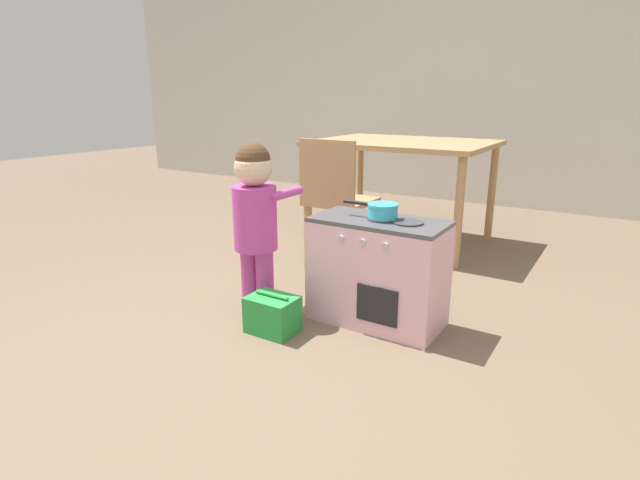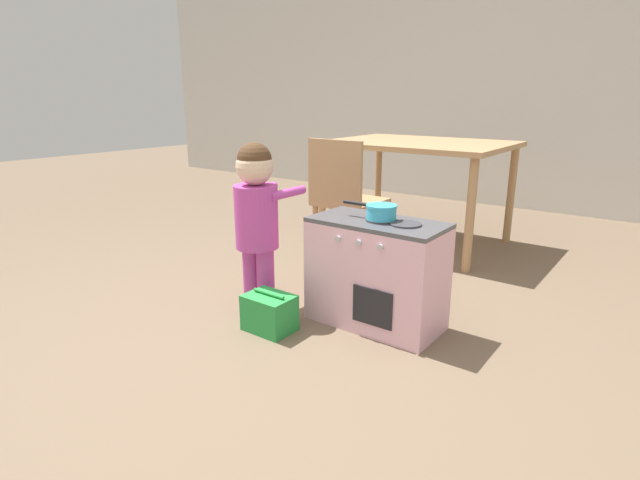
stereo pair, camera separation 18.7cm
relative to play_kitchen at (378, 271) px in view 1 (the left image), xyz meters
The scene contains 8 objects.
ground_plane 0.80m from the play_kitchen, 107.77° to the right, with size 16.00×16.00×0.00m, color brown.
wall_back 3.31m from the play_kitchen, 94.23° to the left, with size 10.00×0.06×2.60m.
play_kitchen is the anchor object (origin of this frame).
toy_pot 0.31m from the play_kitchen, ahead, with size 0.28×0.14×0.07m.
child_figure 0.67m from the play_kitchen, 160.52° to the right, with size 0.24×0.36×0.86m.
toy_basket 0.54m from the play_kitchen, 134.97° to the right, with size 0.23×0.17×0.19m.
dining_table 1.54m from the play_kitchen, 109.14° to the left, with size 1.26×0.95×0.76m.
dining_chair_near 0.83m from the play_kitchen, 134.79° to the left, with size 0.38×0.38×0.83m.
Camera 1 is at (1.20, -1.34, 1.08)m, focal length 28.00 mm.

